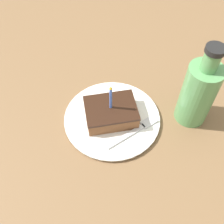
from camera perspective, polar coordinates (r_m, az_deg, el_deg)
The scene contains 5 objects.
ground_plane at distance 0.73m, azimuth 1.81°, elevation -2.31°, with size 2.40×2.40×0.04m.
plate at distance 0.71m, azimuth -0.00°, elevation -1.32°, with size 0.26×0.26×0.01m.
cake_slice at distance 0.68m, azimuth -0.26°, elevation -0.03°, with size 0.10×0.13×0.12m.
fork at distance 0.68m, azimuth 5.11°, elevation -3.91°, with size 0.08×0.15×0.01m.
bottle at distance 0.68m, azimuth 18.27°, elevation 4.04°, with size 0.08×0.08×0.24m.
Camera 1 is at (0.40, -0.10, 0.58)m, focal length 42.00 mm.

